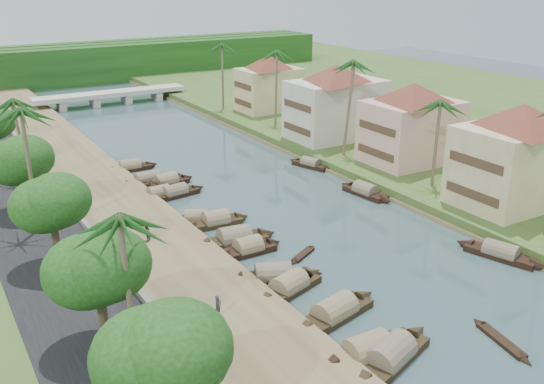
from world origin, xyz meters
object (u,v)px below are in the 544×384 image
building_near (517,153)px  person_near (218,306)px  sampan_1 (367,352)px  bridge (110,95)px  sampan_0 (390,357)px

building_near → person_near: bearing=-174.2°
sampan_1 → person_near: (-6.59, 8.27, 1.20)m
building_near → sampan_1: bearing=-157.5°
bridge → sampan_0: size_ratio=2.89×
sampan_1 → sampan_0: bearing=-51.0°
bridge → person_near: 79.25m
person_near → sampan_0: bearing=-79.0°
sampan_0 → sampan_1: sampan_1 is taller
bridge → building_near: bearing=-75.6°
sampan_1 → person_near: size_ratio=5.14×
sampan_0 → sampan_1: size_ratio=1.15×
bridge → person_near: person_near is taller
building_near → bridge: bearing=104.4°
bridge → person_near: size_ratio=17.02×
building_near → person_near: 35.66m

